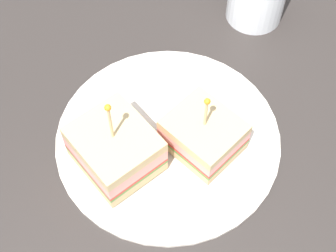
{
  "coord_description": "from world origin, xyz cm",
  "views": [
    {
      "loc": [
        -12.03,
        -28.48,
        52.17
      ],
      "look_at": [
        0.0,
        0.0,
        2.95
      ],
      "focal_mm": 53.36,
      "sensor_mm": 36.0,
      "label": 1
    }
  ],
  "objects": [
    {
      "name": "plate",
      "position": [
        0.0,
        0.0,
        0.47
      ],
      "size": [
        27.13,
        27.13,
        0.95
      ],
      "primitive_type": "cylinder",
      "color": "silver",
      "rests_on": "ground_plane"
    },
    {
      "name": "sandwich_half_back",
      "position": [
        -6.79,
        -0.94,
        3.74
      ],
      "size": [
        10.09,
        10.77,
        11.3
      ],
      "color": "tan",
      "rests_on": "plate"
    },
    {
      "name": "ground_plane",
      "position": [
        0.0,
        0.0,
        -1.0
      ],
      "size": [
        102.94,
        102.94,
        2.0
      ],
      "primitive_type": "cube",
      "color": "#2D2826"
    },
    {
      "name": "sandwich_half_front",
      "position": [
        3.22,
        -2.82,
        3.25
      ],
      "size": [
        9.63,
        10.16,
        9.26
      ],
      "color": "tan",
      "rests_on": "plate"
    }
  ]
}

